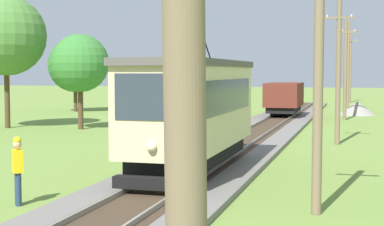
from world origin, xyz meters
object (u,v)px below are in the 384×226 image
at_px(utility_pole_horizon, 350,67).
at_px(tree_horizon, 80,63).
at_px(utility_pole_mid, 338,71).
at_px(gravel_pile, 357,108).
at_px(utility_pole_far, 345,69).
at_px(tree_left_near, 75,65).
at_px(tree_right_far, 6,36).
at_px(utility_pole_near_tram, 319,61).
at_px(utility_pole_distant, 348,64).
at_px(track_worker, 18,168).
at_px(red_tram, 192,110).
at_px(freight_car, 284,97).

height_order(utility_pole_horizon, tree_horizon, utility_pole_horizon).
distance_m(utility_pole_mid, gravel_pile, 20.47).
distance_m(utility_pole_far, tree_left_near, 22.90).
bearing_deg(tree_right_far, tree_left_near, 101.14).
xyz_separation_m(utility_pole_near_tram, utility_pole_far, (0.00, 29.25, -0.06)).
xyz_separation_m(gravel_pile, tree_horizon, (-15.93, -16.75, 3.40)).
bearing_deg(utility_pole_near_tram, utility_pole_distant, 90.00).
bearing_deg(tree_horizon, gravel_pile, 46.43).
bearing_deg(track_worker, utility_pole_far, 37.25).
bearing_deg(utility_pole_near_tram, red_tram, 135.41).
distance_m(utility_pole_near_tram, gravel_pile, 34.79).
bearing_deg(freight_car, tree_horizon, -133.04).
relative_size(utility_pole_horizon, tree_left_near, 1.25).
distance_m(utility_pole_mid, utility_pole_horizon, 40.64).
bearing_deg(utility_pole_horizon, tree_horizon, -112.10).
relative_size(utility_pole_far, track_worker, 3.97).
relative_size(utility_pole_mid, tree_horizon, 1.19).
xyz_separation_m(utility_pole_mid, tree_right_far, (-19.74, 2.98, 2.14)).
distance_m(freight_car, gravel_pile, 7.44).
height_order(utility_pole_near_tram, tree_right_far, tree_right_far).
xyz_separation_m(tree_left_near, tree_right_far, (2.95, -14.98, 1.62)).
bearing_deg(track_worker, utility_pole_near_tram, -29.69).
relative_size(utility_pole_distant, tree_right_far, 1.00).
height_order(freight_car, utility_pole_far, utility_pole_far).
height_order(red_tram, utility_pole_distant, utility_pole_distant).
bearing_deg(gravel_pile, utility_pole_horizon, 92.39).
height_order(gravel_pile, tree_right_far, tree_right_far).
distance_m(red_tram, track_worker, 6.43).
relative_size(freight_car, utility_pole_far, 0.73).
height_order(utility_pole_mid, gravel_pile, utility_pole_mid).
height_order(red_tram, track_worker, red_tram).
xyz_separation_m(utility_pole_near_tram, track_worker, (-7.45, -1.22, -2.72)).
distance_m(utility_pole_horizon, track_worker, 56.83).
bearing_deg(freight_car, utility_pole_horizon, 80.41).
bearing_deg(utility_pole_near_tram, tree_horizon, 130.13).
bearing_deg(tree_right_far, utility_pole_mid, -8.58).
relative_size(gravel_pile, track_worker, 1.65).
height_order(track_worker, tree_horizon, tree_horizon).
xyz_separation_m(utility_pole_near_tram, tree_horizon, (-15.08, 17.89, 0.24)).
bearing_deg(track_worker, gravel_pile, 37.96).
distance_m(freight_car, tree_horizon, 15.93).
height_order(utility_pole_near_tram, utility_pole_mid, utility_pole_near_tram).
height_order(freight_car, tree_horizon, tree_horizon).
distance_m(track_worker, tree_left_near, 36.99).
bearing_deg(tree_horizon, tree_right_far, -173.67).
xyz_separation_m(utility_pole_near_tram, tree_right_far, (-19.74, 17.37, 1.92)).
bearing_deg(freight_car, gravel_pile, 45.28).
distance_m(utility_pole_far, gravel_pile, 6.28).
bearing_deg(tree_right_far, utility_pole_far, 31.04).
distance_m(red_tram, utility_pole_mid, 11.09).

